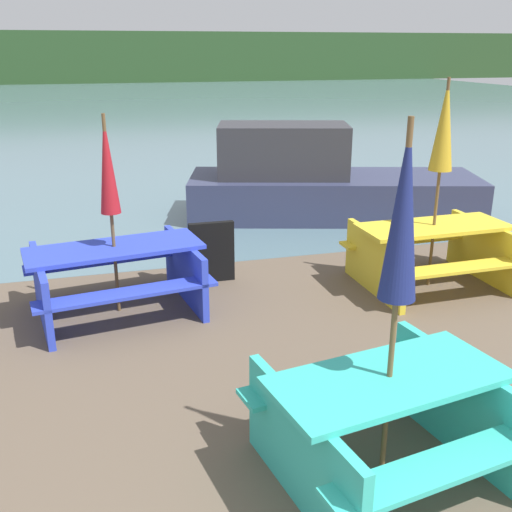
{
  "coord_description": "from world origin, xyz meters",
  "views": [
    {
      "loc": [
        -1.32,
        -0.25,
        2.73
      ],
      "look_at": [
        0.12,
        4.94,
        0.85
      ],
      "focal_mm": 42.0,
      "sensor_mm": 36.0,
      "label": 1
    }
  ],
  "objects_px": {
    "picnic_table_teal": "(386,416)",
    "umbrella_navy": "(403,217)",
    "umbrella_crimson": "(107,168)",
    "picnic_table_blue": "(116,272)",
    "boat": "(320,184)",
    "picnic_table_yellow": "(432,249)",
    "signboard": "(212,252)",
    "umbrella_gold": "(444,128)"
  },
  "relations": [
    {
      "from": "picnic_table_teal",
      "to": "umbrella_navy",
      "type": "height_order",
      "value": "umbrella_navy"
    },
    {
      "from": "picnic_table_teal",
      "to": "umbrella_crimson",
      "type": "height_order",
      "value": "umbrella_crimson"
    },
    {
      "from": "picnic_table_blue",
      "to": "boat",
      "type": "height_order",
      "value": "boat"
    },
    {
      "from": "umbrella_navy",
      "to": "picnic_table_teal",
      "type": "bearing_deg",
      "value": 180.0
    },
    {
      "from": "picnic_table_yellow",
      "to": "signboard",
      "type": "bearing_deg",
      "value": 161.72
    },
    {
      "from": "picnic_table_teal",
      "to": "umbrella_navy",
      "type": "relative_size",
      "value": 0.74
    },
    {
      "from": "umbrella_navy",
      "to": "umbrella_crimson",
      "type": "relative_size",
      "value": 1.12
    },
    {
      "from": "umbrella_gold",
      "to": "signboard",
      "type": "height_order",
      "value": "umbrella_gold"
    },
    {
      "from": "picnic_table_teal",
      "to": "picnic_table_yellow",
      "type": "xyz_separation_m",
      "value": [
        2.11,
        2.96,
        0.0
      ]
    },
    {
      "from": "picnic_table_teal",
      "to": "signboard",
      "type": "bearing_deg",
      "value": 95.95
    },
    {
      "from": "umbrella_navy",
      "to": "signboard",
      "type": "distance_m",
      "value": 4.07
    },
    {
      "from": "umbrella_crimson",
      "to": "signboard",
      "type": "bearing_deg",
      "value": 27.05
    },
    {
      "from": "boat",
      "to": "signboard",
      "type": "relative_size",
      "value": 6.74
    },
    {
      "from": "picnic_table_yellow",
      "to": "umbrella_crimson",
      "type": "height_order",
      "value": "umbrella_crimson"
    },
    {
      "from": "umbrella_navy",
      "to": "boat",
      "type": "xyz_separation_m",
      "value": [
        1.97,
        6.29,
        -1.24
      ]
    },
    {
      "from": "picnic_table_yellow",
      "to": "picnic_table_blue",
      "type": "xyz_separation_m",
      "value": [
        -3.67,
        0.23,
        -0.01
      ]
    },
    {
      "from": "umbrella_navy",
      "to": "umbrella_crimson",
      "type": "height_order",
      "value": "umbrella_navy"
    },
    {
      "from": "umbrella_navy",
      "to": "umbrella_gold",
      "type": "relative_size",
      "value": 0.98
    },
    {
      "from": "picnic_table_teal",
      "to": "signboard",
      "type": "height_order",
      "value": "picnic_table_teal"
    },
    {
      "from": "picnic_table_blue",
      "to": "picnic_table_teal",
      "type": "bearing_deg",
      "value": -63.96
    },
    {
      "from": "picnic_table_blue",
      "to": "umbrella_navy",
      "type": "distance_m",
      "value": 3.8
    },
    {
      "from": "umbrella_crimson",
      "to": "boat",
      "type": "xyz_separation_m",
      "value": [
        3.53,
        3.09,
        -1.02
      ]
    },
    {
      "from": "picnic_table_blue",
      "to": "signboard",
      "type": "bearing_deg",
      "value": 27.05
    },
    {
      "from": "signboard",
      "to": "umbrella_gold",
      "type": "bearing_deg",
      "value": -18.28
    },
    {
      "from": "picnic_table_teal",
      "to": "boat",
      "type": "bearing_deg",
      "value": 72.59
    },
    {
      "from": "picnic_table_teal",
      "to": "picnic_table_blue",
      "type": "xyz_separation_m",
      "value": [
        -1.56,
        3.19,
        -0.0
      ]
    },
    {
      "from": "umbrella_gold",
      "to": "boat",
      "type": "relative_size",
      "value": 0.48
    },
    {
      "from": "picnic_table_blue",
      "to": "umbrella_crimson",
      "type": "bearing_deg",
      "value": -104.04
    },
    {
      "from": "umbrella_navy",
      "to": "umbrella_gold",
      "type": "bearing_deg",
      "value": 54.51
    },
    {
      "from": "picnic_table_teal",
      "to": "boat",
      "type": "xyz_separation_m",
      "value": [
        1.97,
        6.29,
        0.11
      ]
    },
    {
      "from": "picnic_table_yellow",
      "to": "umbrella_crimson",
      "type": "bearing_deg",
      "value": 176.38
    },
    {
      "from": "picnic_table_teal",
      "to": "umbrella_navy",
      "type": "bearing_deg",
      "value": 0.0
    },
    {
      "from": "picnic_table_blue",
      "to": "boat",
      "type": "relative_size",
      "value": 0.4
    },
    {
      "from": "signboard",
      "to": "picnic_table_teal",
      "type": "bearing_deg",
      "value": -84.05
    },
    {
      "from": "umbrella_crimson",
      "to": "umbrella_gold",
      "type": "xyz_separation_m",
      "value": [
        3.67,
        -0.23,
        0.31
      ]
    },
    {
      "from": "picnic_table_teal",
      "to": "picnic_table_yellow",
      "type": "bearing_deg",
      "value": 54.51
    },
    {
      "from": "picnic_table_yellow",
      "to": "signboard",
      "type": "relative_size",
      "value": 2.42
    },
    {
      "from": "picnic_table_yellow",
      "to": "signboard",
      "type": "distance_m",
      "value": 2.64
    },
    {
      "from": "umbrella_gold",
      "to": "signboard",
      "type": "relative_size",
      "value": 3.24
    },
    {
      "from": "umbrella_crimson",
      "to": "boat",
      "type": "height_order",
      "value": "umbrella_crimson"
    },
    {
      "from": "picnic_table_yellow",
      "to": "picnic_table_blue",
      "type": "bearing_deg",
      "value": 176.38
    },
    {
      "from": "umbrella_crimson",
      "to": "signboard",
      "type": "xyz_separation_m",
      "value": [
        1.17,
        0.6,
        -1.21
      ]
    }
  ]
}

